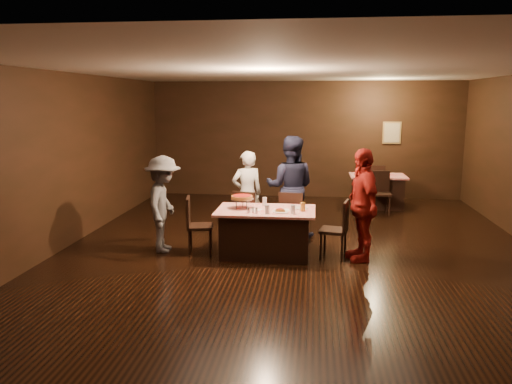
# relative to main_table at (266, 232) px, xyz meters

# --- Properties ---
(room) EXTENTS (10.00, 10.04, 3.02)m
(room) POSITION_rel_main_table_xyz_m (0.52, 0.18, 1.75)
(room) COLOR black
(room) RESTS_ON ground
(main_table) EXTENTS (1.60, 1.00, 0.77)m
(main_table) POSITION_rel_main_table_xyz_m (0.00, 0.00, 0.00)
(main_table) COLOR #AC110B
(main_table) RESTS_ON ground
(back_table) EXTENTS (1.30, 0.90, 0.77)m
(back_table) POSITION_rel_main_table_xyz_m (2.27, 4.02, 0.00)
(back_table) COLOR red
(back_table) RESTS_ON ground
(chair_far_left) EXTENTS (0.50, 0.50, 0.95)m
(chair_far_left) POSITION_rel_main_table_xyz_m (-0.40, 0.75, 0.09)
(chair_far_left) COLOR black
(chair_far_left) RESTS_ON ground
(chair_far_right) EXTENTS (0.47, 0.47, 0.95)m
(chair_far_right) POSITION_rel_main_table_xyz_m (0.40, 0.75, 0.09)
(chair_far_right) COLOR black
(chair_far_right) RESTS_ON ground
(chair_end_left) EXTENTS (0.49, 0.49, 0.95)m
(chair_end_left) POSITION_rel_main_table_xyz_m (-1.10, 0.00, 0.09)
(chair_end_left) COLOR black
(chair_end_left) RESTS_ON ground
(chair_end_right) EXTENTS (0.50, 0.50, 0.95)m
(chair_end_right) POSITION_rel_main_table_xyz_m (1.10, 0.00, 0.09)
(chair_end_right) COLOR black
(chair_end_right) RESTS_ON ground
(chair_back_near) EXTENTS (0.44, 0.44, 0.95)m
(chair_back_near) POSITION_rel_main_table_xyz_m (2.27, 3.32, 0.09)
(chair_back_near) COLOR black
(chair_back_near) RESTS_ON ground
(chair_back_far) EXTENTS (0.45, 0.45, 0.95)m
(chair_back_far) POSITION_rel_main_table_xyz_m (2.27, 4.62, 0.09)
(chair_back_far) COLOR black
(chair_back_far) RESTS_ON ground
(diner_white_jacket) EXTENTS (0.69, 0.59, 1.60)m
(diner_white_jacket) POSITION_rel_main_table_xyz_m (-0.47, 1.18, 0.42)
(diner_white_jacket) COLOR white
(diner_white_jacket) RESTS_ON ground
(diner_navy_hoodie) EXTENTS (0.97, 0.79, 1.89)m
(diner_navy_hoodie) POSITION_rel_main_table_xyz_m (0.34, 1.18, 0.56)
(diner_navy_hoodie) COLOR #181A31
(diner_navy_hoodie) RESTS_ON ground
(diner_grey_knit) EXTENTS (0.70, 1.10, 1.62)m
(diner_grey_knit) POSITION_rel_main_table_xyz_m (-1.73, 0.03, 0.43)
(diner_grey_knit) COLOR #5A5A5F
(diner_grey_knit) RESTS_ON ground
(diner_red_shirt) EXTENTS (0.68, 1.13, 1.79)m
(diner_red_shirt) POSITION_rel_main_table_xyz_m (1.53, -0.06, 0.51)
(diner_red_shirt) COLOR #A51C16
(diner_red_shirt) RESTS_ON ground
(pizza_stand) EXTENTS (0.38, 0.38, 0.22)m
(pizza_stand) POSITION_rel_main_table_xyz_m (-0.40, 0.05, 0.57)
(pizza_stand) COLOR black
(pizza_stand) RESTS_ON main_table
(plate_with_slice) EXTENTS (0.25, 0.25, 0.06)m
(plate_with_slice) POSITION_rel_main_table_xyz_m (0.25, -0.18, 0.41)
(plate_with_slice) COLOR white
(plate_with_slice) RESTS_ON main_table
(plate_empty) EXTENTS (0.25, 0.25, 0.01)m
(plate_empty) POSITION_rel_main_table_xyz_m (0.55, 0.15, 0.39)
(plate_empty) COLOR white
(plate_empty) RESTS_ON main_table
(glass_front_left) EXTENTS (0.08, 0.08, 0.14)m
(glass_front_left) POSITION_rel_main_table_xyz_m (0.05, -0.30, 0.46)
(glass_front_left) COLOR silver
(glass_front_left) RESTS_ON main_table
(glass_front_right) EXTENTS (0.08, 0.08, 0.14)m
(glass_front_right) POSITION_rel_main_table_xyz_m (0.45, -0.25, 0.46)
(glass_front_right) COLOR silver
(glass_front_right) RESTS_ON main_table
(glass_amber) EXTENTS (0.08, 0.08, 0.14)m
(glass_amber) POSITION_rel_main_table_xyz_m (0.60, -0.05, 0.46)
(glass_amber) COLOR #BF7F26
(glass_amber) RESTS_ON main_table
(glass_back) EXTENTS (0.08, 0.08, 0.14)m
(glass_back) POSITION_rel_main_table_xyz_m (-0.05, 0.30, 0.46)
(glass_back) COLOR silver
(glass_back) RESTS_ON main_table
(condiments) EXTENTS (0.17, 0.10, 0.09)m
(condiments) POSITION_rel_main_table_xyz_m (-0.18, -0.28, 0.43)
(condiments) COLOR silver
(condiments) RESTS_ON main_table
(napkin_center) EXTENTS (0.19, 0.19, 0.01)m
(napkin_center) POSITION_rel_main_table_xyz_m (0.30, 0.00, 0.39)
(napkin_center) COLOR white
(napkin_center) RESTS_ON main_table
(napkin_left) EXTENTS (0.21, 0.21, 0.01)m
(napkin_left) POSITION_rel_main_table_xyz_m (-0.15, -0.05, 0.39)
(napkin_left) COLOR white
(napkin_left) RESTS_ON main_table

